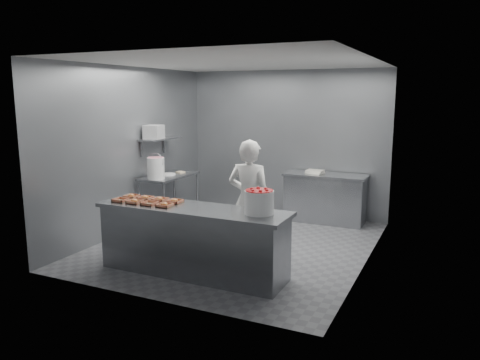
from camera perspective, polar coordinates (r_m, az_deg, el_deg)
name	(u,v)px	position (r m, az deg, el deg)	size (l,w,h in m)	color
floor	(237,244)	(7.47, -0.37, -7.82)	(4.50, 4.50, 0.00)	#4C4C51
ceiling	(237,62)	(7.11, -0.39, 14.13)	(4.50, 4.50, 0.00)	white
wall_back	(286,143)	(9.23, 5.64, 4.52)	(4.00, 0.04, 2.80)	slate
wall_left	(131,150)	(8.21, -13.12, 3.58)	(0.04, 4.50, 2.80)	slate
wall_right	(370,165)	(6.56, 15.61, 1.81)	(0.04, 4.50, 2.80)	slate
service_counter	(193,240)	(6.20, -5.77, -7.34)	(2.60, 0.70, 0.90)	slate
prep_table	(169,192)	(8.62, -8.61, -1.40)	(0.60, 1.20, 0.90)	slate
back_counter	(325,198)	(8.79, 10.31, -2.15)	(1.50, 0.60, 0.90)	slate
wall_shelf	(160,139)	(8.57, -9.73, 4.98)	(0.35, 0.90, 0.03)	slate
tray_0	(121,200)	(6.58, -14.34, -2.37)	(0.19, 0.18, 0.04)	tan
tray_1	(135,201)	(6.43, -12.71, -2.56)	(0.19, 0.18, 0.06)	tan
tray_2	(150,203)	(6.29, -10.95, -2.81)	(0.19, 0.18, 0.04)	tan
tray_3	(165,205)	(6.15, -9.16, -3.01)	(0.19, 0.18, 0.06)	tan
tray_4	(132,196)	(6.76, -13.07, -1.94)	(0.19, 0.18, 0.06)	tan
tray_5	(146,198)	(6.62, -11.44, -2.14)	(0.19, 0.18, 0.06)	tan
tray_6	(160,199)	(6.48, -9.72, -2.35)	(0.19, 0.18, 0.06)	tan
tray_7	(175,201)	(6.35, -7.94, -2.56)	(0.19, 0.18, 0.06)	tan
worker	(249,200)	(6.62, 1.14, -2.48)	(0.63, 0.41, 1.72)	silver
strawberry_tub	(259,201)	(5.69, 2.35, -2.59)	(0.36, 0.36, 0.30)	silver
glaze_bucket	(156,168)	(8.15, -10.23, 1.48)	(0.31, 0.29, 0.45)	silver
bucket_lid	(168,174)	(8.57, -8.80, 0.69)	(0.28, 0.28, 0.02)	silver
rag	(181,172)	(8.79, -7.26, 0.97)	(0.14, 0.12, 0.02)	#CCB28C
appliance	(154,132)	(8.41, -10.46, 5.78)	(0.28, 0.32, 0.24)	gray
paper_stack	(315,172)	(8.75, 9.13, 1.01)	(0.30, 0.22, 0.06)	silver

